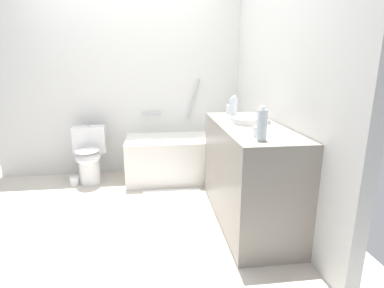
{
  "coord_description": "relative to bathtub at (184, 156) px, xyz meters",
  "views": [
    {
      "loc": [
        0.33,
        -2.8,
        1.42
      ],
      "look_at": [
        0.7,
        0.13,
        0.64
      ],
      "focal_mm": 28.61,
      "sensor_mm": 36.0,
      "label": 1
    }
  ],
  "objects": [
    {
      "name": "ground_plane",
      "position": [
        -0.68,
        -0.84,
        -0.29
      ],
      "size": [
        3.87,
        3.87,
        0.0
      ],
      "primitive_type": "plane",
      "color": "beige"
    },
    {
      "name": "wall_back_tiled",
      "position": [
        -0.68,
        0.38,
        0.99
      ],
      "size": [
        3.27,
        0.1,
        2.55
      ],
      "primitive_type": "cube",
      "color": "silver",
      "rests_on": "ground_plane"
    },
    {
      "name": "wall_right_mirror",
      "position": [
        0.81,
        -0.84,
        0.99
      ],
      "size": [
        0.1,
        2.74,
        2.55
      ],
      "primitive_type": "cube",
      "color": "silver",
      "rests_on": "ground_plane"
    },
    {
      "name": "bathtub",
      "position": [
        0.0,
        0.0,
        0.0
      ],
      "size": [
        1.4,
        0.66,
        1.23
      ],
      "color": "white",
      "rests_on": "ground_plane"
    },
    {
      "name": "toilet",
      "position": [
        -1.15,
        0.02,
        0.06
      ],
      "size": [
        0.39,
        0.49,
        0.69
      ],
      "rotation": [
        0.0,
        0.0,
        -1.51
      ],
      "color": "white",
      "rests_on": "ground_plane"
    },
    {
      "name": "vanity_counter",
      "position": [
        0.48,
        -1.1,
        0.16
      ],
      "size": [
        0.55,
        1.43,
        0.9
      ],
      "primitive_type": "cube",
      "color": "gray",
      "rests_on": "ground_plane"
    },
    {
      "name": "sink_basin",
      "position": [
        0.47,
        -1.03,
        0.64
      ],
      "size": [
        0.28,
        0.28,
        0.05
      ],
      "primitive_type": "cylinder",
      "color": "white",
      "rests_on": "vanity_counter"
    },
    {
      "name": "sink_faucet",
      "position": [
        0.64,
        -1.03,
        0.64
      ],
      "size": [
        0.11,
        0.15,
        0.07
      ],
      "color": "#B7B7BC",
      "rests_on": "vanity_counter"
    },
    {
      "name": "water_bottle_0",
      "position": [
        0.39,
        -1.64,
        0.72
      ],
      "size": [
        0.07,
        0.07,
        0.24
      ],
      "color": "silver",
      "rests_on": "vanity_counter"
    },
    {
      "name": "water_bottle_1",
      "position": [
        0.4,
        -0.83,
        0.72
      ],
      "size": [
        0.06,
        0.06,
        0.23
      ],
      "color": "silver",
      "rests_on": "vanity_counter"
    },
    {
      "name": "water_bottle_2",
      "position": [
        0.45,
        -0.59,
        0.69
      ],
      "size": [
        0.07,
        0.07,
        0.19
      ],
      "color": "silver",
      "rests_on": "vanity_counter"
    },
    {
      "name": "drinking_glass_0",
      "position": [
        0.44,
        -0.51,
        0.66
      ],
      "size": [
        0.07,
        0.07,
        0.1
      ],
      "primitive_type": "cylinder",
      "color": "white",
      "rests_on": "vanity_counter"
    },
    {
      "name": "drinking_glass_1",
      "position": [
        0.47,
        -1.36,
        0.66
      ],
      "size": [
        0.06,
        0.06,
        0.1
      ],
      "primitive_type": "cylinder",
      "color": "white",
      "rests_on": "vanity_counter"
    },
    {
      "name": "drinking_glass_2",
      "position": [
        0.48,
        -1.27,
        0.65
      ],
      "size": [
        0.07,
        0.07,
        0.08
      ],
      "primitive_type": "cylinder",
      "color": "white",
      "rests_on": "vanity_counter"
    },
    {
      "name": "drinking_glass_3",
      "position": [
        0.4,
        -1.55,
        0.65
      ],
      "size": [
        0.07,
        0.07,
        0.08
      ],
      "primitive_type": "cylinder",
      "color": "white",
      "rests_on": "vanity_counter"
    },
    {
      "name": "soap_dish",
      "position": [
        0.43,
        -0.73,
        0.62
      ],
      "size": [
        0.09,
        0.06,
        0.02
      ],
      "primitive_type": "cube",
      "color": "white",
      "rests_on": "vanity_counter"
    },
    {
      "name": "bath_mat",
      "position": [
        -0.18,
        -0.53,
        -0.28
      ],
      "size": [
        0.65,
        0.32,
        0.01
      ],
      "primitive_type": "cube",
      "color": "white",
      "rests_on": "ground_plane"
    },
    {
      "name": "toilet_paper_roll",
      "position": [
        -1.32,
        -0.06,
        -0.24
      ],
      "size": [
        0.11,
        0.11,
        0.1
      ],
      "primitive_type": "cylinder",
      "color": "white",
      "rests_on": "ground_plane"
    }
  ]
}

